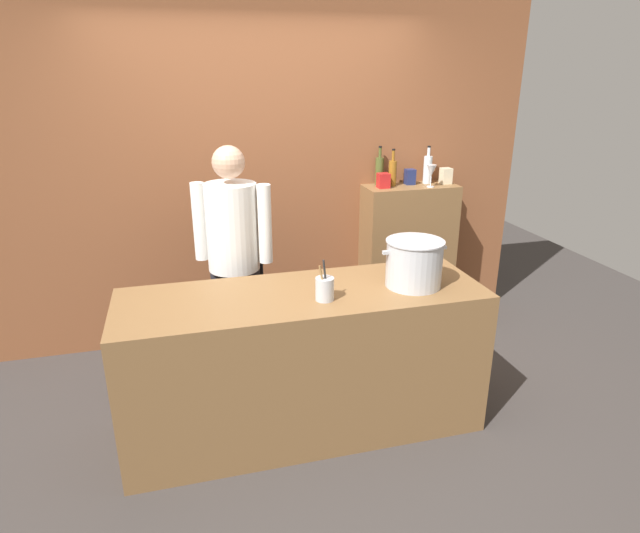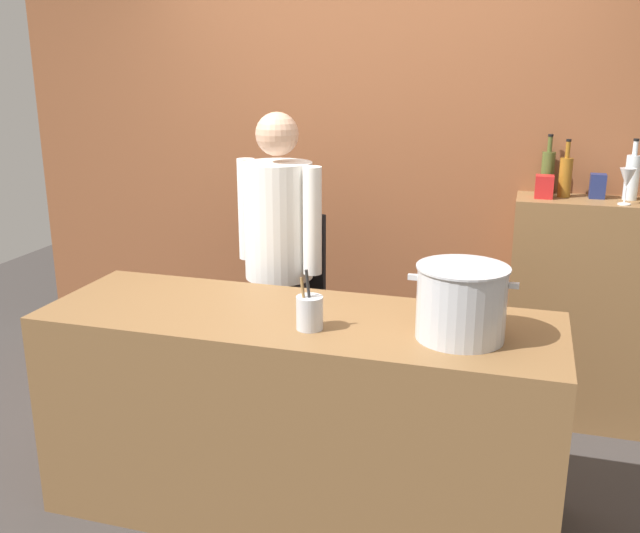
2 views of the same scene
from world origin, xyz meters
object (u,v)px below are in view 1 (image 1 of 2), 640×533
stockpot_large (414,263)px  wine_bottle_amber (393,172)px  wine_glass_short (431,171)px  spice_tin_red (383,181)px  spice_tin_cream (446,176)px  wine_bottle_olive (379,170)px  spice_tin_navy (410,177)px  wine_bottle_clear (428,169)px  chef (234,251)px  utensil_crock (325,289)px

stockpot_large → wine_bottle_amber: 1.37m
wine_glass_short → spice_tin_red: size_ratio=1.54×
wine_bottle_amber → spice_tin_cream: 0.46m
wine_bottle_olive → spice_tin_red: size_ratio=2.69×
spice_tin_navy → wine_bottle_clear: bearing=1.8°
wine_bottle_clear → spice_tin_red: 0.43m
chef → utensil_crock: chef is taller
stockpot_large → spice_tin_navy: (0.54, 1.30, 0.24)m
chef → stockpot_large: chef is taller
wine_bottle_clear → spice_tin_navy: (-0.16, -0.00, -0.06)m
utensil_crock → wine_bottle_olive: bearing=59.0°
wine_glass_short → spice_tin_red: wine_glass_short is taller
utensil_crock → wine_bottle_olive: 1.70m
wine_glass_short → stockpot_large: bearing=-119.5°
wine_bottle_amber → wine_bottle_clear: bearing=3.4°
spice_tin_navy → spice_tin_red: (-0.26, -0.07, -0.00)m
stockpot_large → utensil_crock: stockpot_large is taller
wine_bottle_amber → wine_bottle_olive: 0.11m
wine_bottle_amber → wine_bottle_clear: (0.32, 0.02, 0.01)m
wine_bottle_clear → spice_tin_navy: size_ratio=2.46×
chef → spice_tin_cream: bearing=-141.0°
utensil_crock → spice_tin_cream: 1.95m
stockpot_large → wine_glass_short: 1.36m
spice_tin_navy → spice_tin_red: size_ratio=1.07×
wine_bottle_clear → spice_tin_navy: bearing=-178.2°
chef → stockpot_large: bearing=165.9°
utensil_crock → wine_bottle_olive: size_ratio=0.77×
wine_bottle_olive → wine_bottle_clear: size_ratio=1.02×
wine_bottle_amber → wine_bottle_olive: size_ratio=0.95×
wine_bottle_olive → wine_bottle_clear: bearing=-6.9°
stockpot_large → utensil_crock: bearing=-172.8°
utensil_crock → wine_glass_short: bearing=45.2°
wine_bottle_olive → wine_glass_short: (0.36, -0.20, 0.01)m
wine_bottle_clear → wine_glass_short: wine_bottle_clear is taller
wine_glass_short → utensil_crock: bearing=-134.8°
chef → spice_tin_navy: chef is taller
stockpot_large → utensil_crock: 0.57m
stockpot_large → wine_bottle_clear: bearing=62.0°
wine_bottle_olive → spice_tin_navy: 0.26m
wine_bottle_clear → stockpot_large: bearing=-118.0°
stockpot_large → wine_bottle_amber: size_ratio=1.36×
stockpot_large → wine_bottle_clear: size_ratio=1.31×
wine_bottle_olive → spice_tin_red: 0.14m
wine_bottle_olive → spice_tin_navy: bearing=-12.2°
utensil_crock → chef: bearing=117.1°
wine_bottle_amber → spice_tin_navy: wine_bottle_amber is taller
wine_bottle_olive → wine_glass_short: wine_bottle_olive is taller
chef → utensil_crock: size_ratio=6.94×
spice_tin_cream → spice_tin_red: 0.56m
chef → wine_bottle_clear: (1.67, 0.58, 0.37)m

